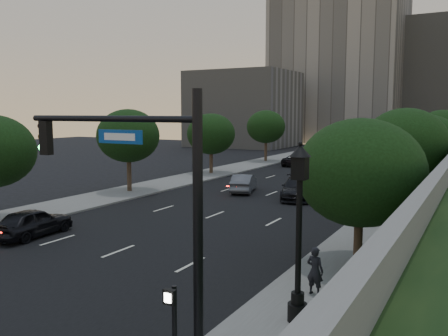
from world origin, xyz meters
The scene contains 25 objects.
ground centered at (0.00, 0.00, 0.00)m, with size 160.00×160.00×0.00m, color black.
road_surface centered at (0.00, 30.00, 0.01)m, with size 16.00×140.00×0.02m, color black.
sidewalk_right centered at (10.25, 30.00, 0.07)m, with size 4.50×140.00×0.15m, color slate.
sidewalk_left centered at (-10.25, 30.00, 0.07)m, with size 4.50×140.00×0.15m, color slate.
office_block_left centered at (-14.00, 92.00, 16.00)m, with size 26.00×20.00×32.00m, color gray.
office_block_mid centered at (6.00, 102.00, 13.00)m, with size 22.00×18.00×26.00m, color gray.
office_block_filler centered at (-26.00, 70.00, 7.00)m, with size 18.00×16.00×14.00m, color gray.
tree_right_a centered at (10.30, 8.00, 4.02)m, with size 5.20×5.20×6.24m.
tree_right_b centered at (10.30, 20.00, 4.52)m, with size 5.20×5.20×6.74m.
tree_right_c centered at (10.30, 33.00, 4.02)m, with size 5.20×5.20×6.24m.
tree_right_d centered at (10.30, 47.00, 4.52)m, with size 5.20×5.20×6.74m.
tree_left_b centered at (-10.30, 18.00, 4.58)m, with size 5.00×5.00×6.71m.
tree_left_c centered at (-10.30, 31.00, 4.21)m, with size 5.00×5.00×6.34m.
tree_left_d centered at (-10.30, 45.00, 4.58)m, with size 5.00×5.00×6.71m.
traffic_signal_mast centered at (7.81, -2.19, 3.67)m, with size 5.68×0.56×7.00m.
street_lamp centered at (9.97, 1.75, 2.63)m, with size 0.64×0.64×5.62m.
pedestrian_signal centered at (8.60, -2.81, 1.57)m, with size 0.30×0.33×2.50m.
sedan_near_left centered at (-5.74, 4.93, 0.76)m, with size 1.79×4.46×1.52m, color black.
sedan_mid_left centered at (-2.32, 22.66, 0.74)m, with size 1.57×4.50×1.48m, color #575960.
sedan_far_left centered at (-5.16, 42.59, 0.69)m, with size 2.29×4.96×1.38m, color black.
sedan_near_right centered at (2.52, 21.89, 0.78)m, with size 2.20×5.41×1.57m, color black.
sedan_far_right centered at (6.58, 41.86, 0.64)m, with size 1.52×3.77×1.28m, color #54575B.
pedestrian_a centered at (9.76, 4.05, 1.00)m, with size 0.62×0.41×1.70m, color black.
pedestrian_b centered at (11.19, 10.84, 1.02)m, with size 0.85×0.66×1.75m, color black.
pedestrian_c centered at (9.81, 16.30, 1.10)m, with size 1.11×0.46×1.90m, color black.
Camera 1 is at (14.68, -11.37, 6.47)m, focal length 38.00 mm.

